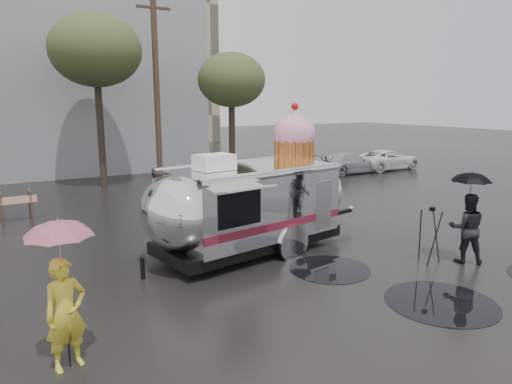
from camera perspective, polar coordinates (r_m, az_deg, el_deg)
ground at (r=9.79m, az=1.00°, el=-13.20°), size 120.00×120.00×0.00m
puddles at (r=9.30m, az=2.81°, el=-14.56°), size 14.79×7.74×0.01m
utility_pole at (r=22.77m, az=-12.32°, el=12.44°), size 1.60×0.28×9.00m
tree_mid at (r=23.19m, az=-19.43°, el=16.30°), size 4.20×4.20×8.03m
tree_right at (r=23.22m, az=-3.09°, el=13.72°), size 3.36×3.36×6.42m
parked_cars at (r=25.80m, az=9.57°, el=3.68°), size 13.20×1.90×1.50m
airstream_trailer at (r=12.36m, az=-0.44°, el=-0.96°), size 7.54×3.61×4.10m
person_left at (r=7.73m, az=-22.67°, el=-13.91°), size 0.72×0.58×1.76m
umbrella_pink at (r=7.35m, az=-23.31°, el=-6.19°), size 1.23×1.23×2.39m
person_right at (r=12.77m, az=24.86°, el=-4.12°), size 0.96×0.93×1.80m
umbrella_black at (r=12.55m, az=25.26°, el=0.55°), size 1.20×1.20×2.36m
tripod at (r=12.42m, az=21.00°, el=-4.44°), size 0.55×0.60×1.46m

